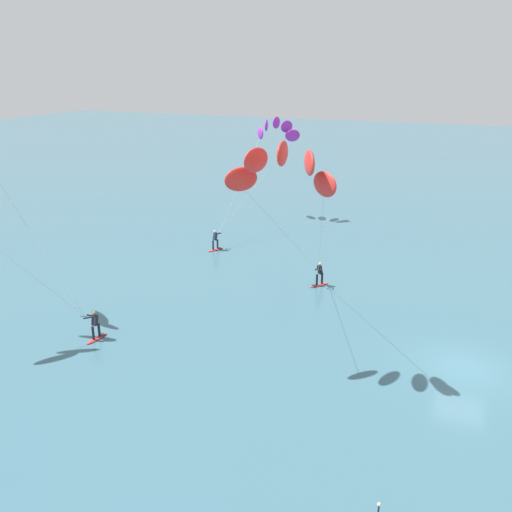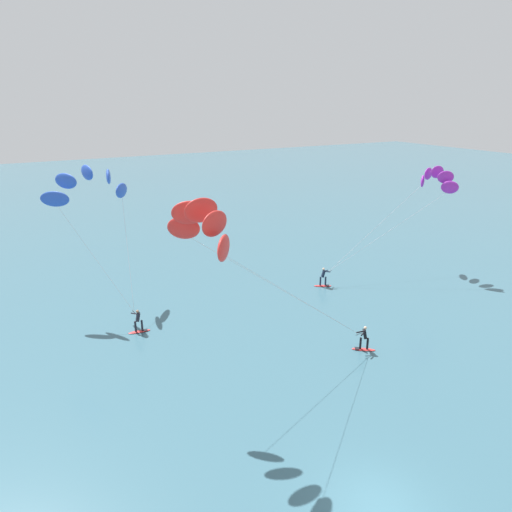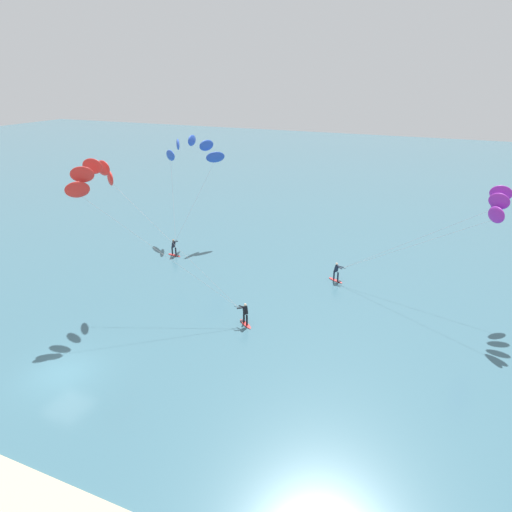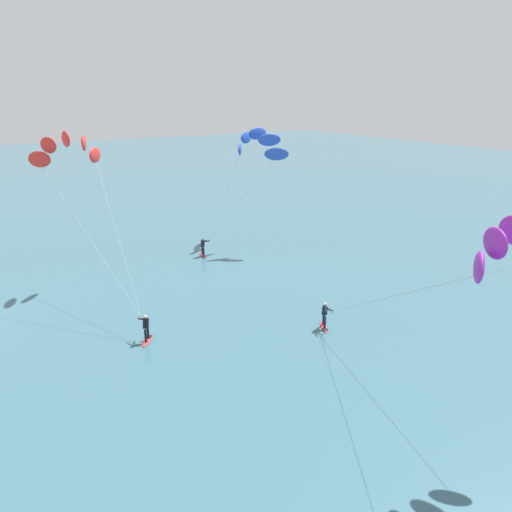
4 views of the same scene
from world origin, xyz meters
TOP-DOWN VIEW (x-y plane):
  - ground_plane at (0.00, 0.00)m, footprint 240.00×240.00m
  - kitesurfer_nearshore at (-3.08, 8.58)m, footprint 12.87×5.14m
  - kitesurfer_mid_water at (-5.54, 25.11)m, footprint 6.58×8.14m
  - kitesurfer_far_out at (22.34, 18.44)m, footprint 12.78×4.56m

SIDE VIEW (x-z plane):
  - ground_plane at x=0.00m, z-range 0.00..0.00m
  - kitesurfer_far_out at x=22.34m, z-range 3.34..13.00m
  - kitesurfer_mid_water at x=-5.54m, z-range 3.72..14.49m
  - kitesurfer_nearshore at x=-3.08m, z-range 4.02..15.25m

